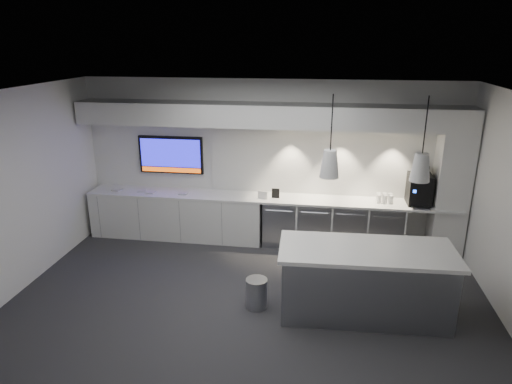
% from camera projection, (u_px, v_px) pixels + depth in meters
% --- Properties ---
extents(floor, '(7.00, 7.00, 0.00)m').
position_uv_depth(floor, '(248.00, 303.00, 6.66)').
color(floor, '#2A2A2C').
rests_on(floor, ground).
extents(ceiling, '(7.00, 7.00, 0.00)m').
position_uv_depth(ceiling, '(247.00, 95.00, 5.71)').
color(ceiling, black).
rests_on(ceiling, wall_back).
extents(wall_back, '(7.00, 0.00, 7.00)m').
position_uv_depth(wall_back, '(270.00, 161.00, 8.53)').
color(wall_back, white).
rests_on(wall_back, floor).
extents(wall_front, '(7.00, 0.00, 7.00)m').
position_uv_depth(wall_front, '(198.00, 309.00, 3.84)').
color(wall_front, white).
rests_on(wall_front, floor).
extents(wall_left, '(0.00, 7.00, 7.00)m').
position_uv_depth(wall_left, '(12.00, 195.00, 6.67)').
color(wall_left, white).
rests_on(wall_left, floor).
extents(back_counter, '(6.80, 0.65, 0.04)m').
position_uv_depth(back_counter, '(267.00, 198.00, 8.42)').
color(back_counter, white).
rests_on(back_counter, left_base_cabinets).
extents(left_base_cabinets, '(3.30, 0.63, 0.86)m').
position_uv_depth(left_base_cabinets, '(177.00, 215.00, 8.81)').
color(left_base_cabinets, silver).
rests_on(left_base_cabinets, floor).
extents(fridge_unit_a, '(0.60, 0.61, 0.85)m').
position_uv_depth(fridge_unit_a, '(280.00, 221.00, 8.53)').
color(fridge_unit_a, '#96999F').
rests_on(fridge_unit_a, floor).
extents(fridge_unit_b, '(0.60, 0.61, 0.85)m').
position_uv_depth(fridge_unit_b, '(314.00, 223.00, 8.44)').
color(fridge_unit_b, '#96999F').
rests_on(fridge_unit_b, floor).
extents(fridge_unit_c, '(0.60, 0.61, 0.85)m').
position_uv_depth(fridge_unit_c, '(349.00, 225.00, 8.35)').
color(fridge_unit_c, '#96999F').
rests_on(fridge_unit_c, floor).
extents(fridge_unit_d, '(0.60, 0.61, 0.85)m').
position_uv_depth(fridge_unit_d, '(384.00, 227.00, 8.26)').
color(fridge_unit_d, '#96999F').
rests_on(fridge_unit_d, floor).
extents(backsplash, '(4.60, 0.03, 1.30)m').
position_uv_depth(backsplash, '(335.00, 161.00, 8.32)').
color(backsplash, silver).
rests_on(backsplash, wall_back).
extents(soffit, '(6.90, 0.60, 0.40)m').
position_uv_depth(soffit, '(268.00, 115.00, 7.96)').
color(soffit, silver).
rests_on(soffit, wall_back).
extents(column, '(0.55, 0.55, 2.60)m').
position_uv_depth(column, '(452.00, 183.00, 7.86)').
color(column, silver).
rests_on(column, floor).
extents(wall_tv, '(1.25, 0.07, 0.72)m').
position_uv_depth(wall_tv, '(171.00, 155.00, 8.73)').
color(wall_tv, black).
rests_on(wall_tv, wall_back).
extents(island, '(2.39, 1.10, 1.00)m').
position_uv_depth(island, '(365.00, 281.00, 6.26)').
color(island, '#96999F').
rests_on(island, floor).
extents(bin, '(0.35, 0.35, 0.44)m').
position_uv_depth(bin, '(257.00, 293.00, 6.51)').
color(bin, '#96999F').
rests_on(bin, floor).
extents(coffee_machine, '(0.39, 0.56, 0.71)m').
position_uv_depth(coffee_machine, '(419.00, 188.00, 7.97)').
color(coffee_machine, black).
rests_on(coffee_machine, back_counter).
extents(sign_black, '(0.14, 0.02, 0.18)m').
position_uv_depth(sign_black, '(276.00, 193.00, 8.33)').
color(sign_black, black).
rests_on(sign_black, back_counter).
extents(sign_white, '(0.18, 0.07, 0.14)m').
position_uv_depth(sign_white, '(263.00, 195.00, 8.29)').
color(sign_white, white).
rests_on(sign_white, back_counter).
extents(cup_cluster, '(0.28, 0.18, 0.15)m').
position_uv_depth(cup_cluster, '(385.00, 198.00, 8.10)').
color(cup_cluster, white).
rests_on(cup_cluster, back_counter).
extents(tray_a, '(0.19, 0.19, 0.02)m').
position_uv_depth(tray_a, '(117.00, 190.00, 8.75)').
color(tray_a, '#BBBBBB').
rests_on(tray_a, back_counter).
extents(tray_b, '(0.20, 0.20, 0.02)m').
position_uv_depth(tray_b, '(142.00, 191.00, 8.71)').
color(tray_b, '#BBBBBB').
rests_on(tray_b, back_counter).
extents(tray_c, '(0.18, 0.18, 0.02)m').
position_uv_depth(tray_c, '(151.00, 192.00, 8.63)').
color(tray_c, '#BBBBBB').
rests_on(tray_c, back_counter).
extents(tray_d, '(0.17, 0.17, 0.02)m').
position_uv_depth(tray_d, '(183.00, 193.00, 8.56)').
color(tray_d, '#BBBBBB').
rests_on(tray_d, back_counter).
extents(pendant_left, '(0.25, 0.25, 1.06)m').
position_uv_depth(pendant_left, '(330.00, 164.00, 5.81)').
color(pendant_left, silver).
rests_on(pendant_left, ceiling).
extents(pendant_right, '(0.25, 0.25, 1.06)m').
position_uv_depth(pendant_right, '(421.00, 167.00, 5.65)').
color(pendant_right, silver).
rests_on(pendant_right, ceiling).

